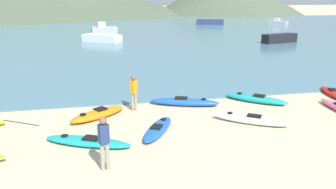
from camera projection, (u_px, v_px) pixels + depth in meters
bay_water at (122, 32)px, 49.06m from camera, size 160.00×70.00×0.06m
kayak_on_sand_0 at (256, 99)px, 16.10m from camera, size 2.74×2.49×0.39m
kayak_on_sand_1 at (185, 102)px, 15.59m from camera, size 3.31×1.68×0.41m
kayak_on_sand_2 at (98, 114)px, 14.00m from camera, size 2.63×2.19×0.40m
kayak_on_sand_3 at (250, 119)px, 13.39m from camera, size 2.87×2.22×0.38m
kayak_on_sand_7 at (334, 93)px, 17.08m from camera, size 1.15×2.72×0.35m
kayak_on_sand_8 at (88, 141)px, 11.43m from camera, size 3.20×1.98×0.31m
kayak_on_sand_9 at (158, 129)px, 12.56m from camera, size 1.85×2.64×0.29m
person_near_foreground at (104, 140)px, 9.55m from camera, size 0.34×0.23×1.69m
person_near_waterline at (134, 91)px, 14.69m from camera, size 0.33×0.28×1.65m
moored_boat_0 at (102, 38)px, 37.66m from camera, size 4.63×4.00×0.82m
moored_boat_1 at (279, 38)px, 36.76m from camera, size 4.44×2.30×0.99m
moored_boat_2 at (210, 22)px, 60.95m from camera, size 5.13×3.20×1.00m
moored_boat_3 at (278, 23)px, 60.34m from camera, size 3.48×3.54×1.24m
moored_boat_4 at (104, 30)px, 45.07m from camera, size 3.59×2.38×1.69m
loose_paddle at (21, 123)px, 13.44m from camera, size 2.47×1.59×0.03m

